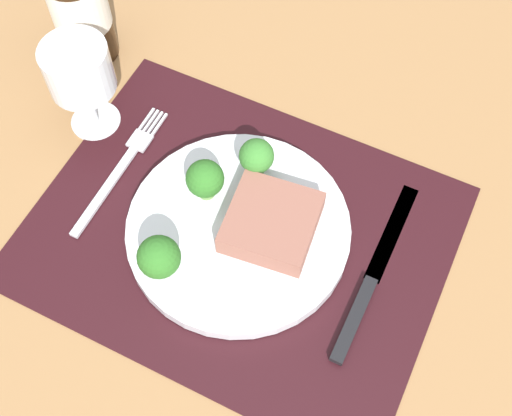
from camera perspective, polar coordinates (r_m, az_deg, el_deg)
The scene contains 10 objects.
ground_plane at distance 75.72cm, azimuth -1.47°, elevation -2.77°, with size 140.00×110.00×3.00cm, color #996D42.
placemat at distance 74.25cm, azimuth -1.50°, elevation -2.20°, with size 45.14×35.01×0.30cm, color black.
plate at distance 73.41cm, azimuth -1.52°, elevation -1.86°, with size 24.68×24.68×1.60cm, color silver.
steak at distance 71.29cm, azimuth 1.33°, elevation -1.24°, with size 9.29×9.31×2.87cm, color #8C5647.
broccoli_center at distance 67.70cm, azimuth -8.29°, elevation -4.21°, with size 4.50×4.50×5.98cm.
broccoli_front_edge at distance 72.37cm, azimuth -4.38°, elevation 2.47°, with size 4.24×4.24×5.25cm.
broccoli_back_left at distance 73.73cm, azimuth 0.04°, elevation 4.41°, with size 3.94×3.94×5.14cm.
fork at distance 79.66cm, azimuth -11.50°, elevation 3.34°, with size 2.40×19.20×0.50cm.
knife at distance 72.19cm, azimuth 9.68°, elevation -6.41°, with size 1.80×23.00×0.80cm.
wine_glass at distance 78.23cm, azimuth -14.86°, elevation 11.09°, with size 7.64×7.64×12.54cm.
Camera 1 is at (16.61, -29.64, 66.17)cm, focal length 46.79 mm.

